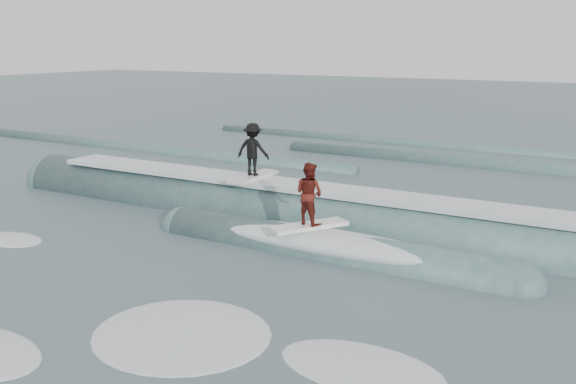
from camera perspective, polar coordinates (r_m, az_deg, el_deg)
The scene contains 6 objects.
ground at distance 13.10m, azimuth -13.40°, elevation -9.90°, with size 160.00×160.00×0.00m, color #3C4F57.
breaking_wave at distance 17.94m, azimuth 1.87°, elevation -3.03°, with size 22.90×3.82×2.07m.
surfer_black at distance 18.91m, azimuth -3.14°, elevation 3.54°, with size 1.07×2.00×1.65m.
surfer_red at distance 15.63m, azimuth 1.88°, elevation -0.55°, with size 1.54×1.98×1.64m.
whitewater at distance 11.09m, azimuth -13.26°, elevation -14.33°, with size 12.79×7.58×0.10m.
far_swells at distance 29.06m, azimuth 6.65°, elevation 3.10°, with size 38.93×8.65×0.80m.
Camera 1 is at (8.45, -8.63, 5.06)m, focal length 40.00 mm.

